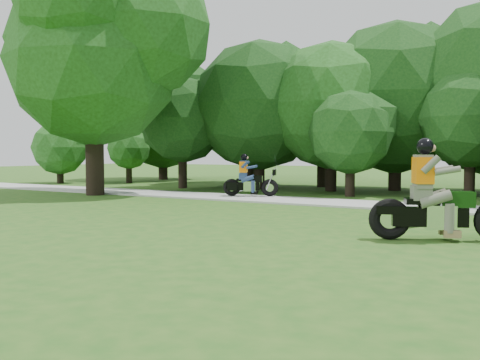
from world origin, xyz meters
The scene contains 6 objects.
ground centered at (0.00, 0.00, 0.00)m, with size 100.00×100.00×0.00m, color #225518.
walkway centered at (0.00, 8.00, 0.03)m, with size 60.00×2.20×0.06m, color #A8A8A3.
tree_line centered at (1.44, 14.61, 3.68)m, with size 39.47×11.79×7.66m.
big_tree_west centered at (-10.54, 6.85, 5.76)m, with size 8.64×6.56×9.96m.
chopper_motorcycle centered at (2.65, 2.35, 0.69)m, with size 2.54×1.45×1.88m.
touring_motorcycle centered at (-4.97, 8.46, 0.61)m, with size 1.88×1.17×1.51m.
Camera 1 is at (4.69, -7.82, 1.62)m, focal length 40.00 mm.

